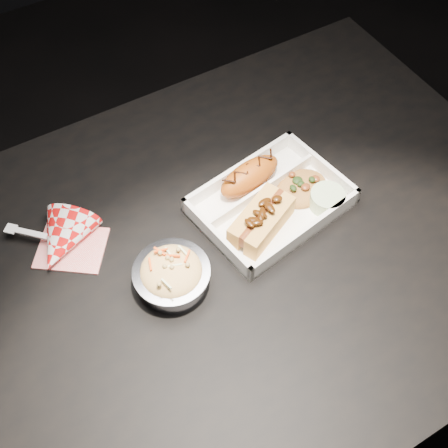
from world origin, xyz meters
The scene contains 9 objects.
floor centered at (0.00, 0.00, -0.03)m, with size 4.00×4.00×0.05m, color black.
dining_table centered at (0.00, 0.00, 0.66)m, with size 1.20×0.80×0.75m.
food_tray centered at (0.14, 0.03, 0.76)m, with size 0.28×0.22×0.04m.
fried_pastry centered at (0.14, 0.09, 0.78)m, with size 0.13×0.05×0.05m, color #B05011.
hotdog centered at (0.10, 0.00, 0.78)m, with size 0.13×0.10×0.06m.
fried_rice_mound centered at (0.21, 0.03, 0.77)m, with size 0.10×0.08×0.03m, color #B07233.
cupcake_liner centered at (0.23, -0.02, 0.77)m, with size 0.06×0.06×0.03m, color #B6CF9C.
foil_coleslaw_cup centered at (-0.07, -0.02, 0.78)m, with size 0.12×0.12×0.07m.
napkin_fork centered at (-0.20, 0.14, 0.77)m, with size 0.16×0.15×0.10m.
Camera 1 is at (-0.22, -0.43, 1.54)m, focal length 45.00 mm.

